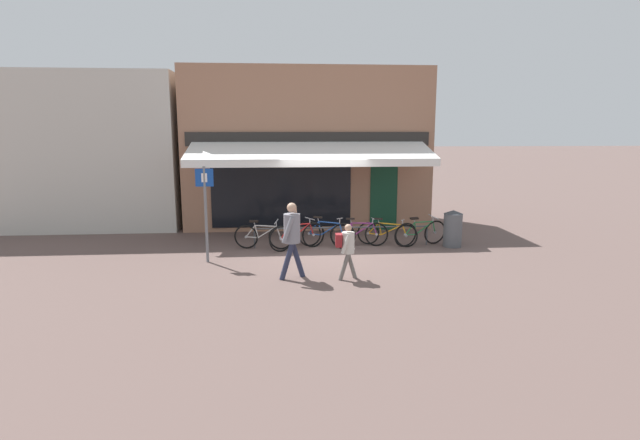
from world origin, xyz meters
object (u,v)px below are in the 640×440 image
Objects in this scene: bicycle_silver at (263,236)px; parking_sign at (205,204)px; pedestrian_adult at (292,232)px; bicycle_purple at (359,234)px; bicycle_orange at (387,233)px; pedestrian_child at (347,245)px; bicycle_red at (297,236)px; bicycle_green at (420,233)px; litter_bin at (453,228)px; bicycle_blue at (326,234)px.

bicycle_silver is 0.68× the size of parking_sign.
pedestrian_adult is at bearing -64.67° from bicycle_silver.
pedestrian_adult is at bearing -36.42° from parking_sign.
bicycle_purple reaches higher than bicycle_orange.
bicycle_red is at bearing 112.02° from pedestrian_child.
pedestrian_adult reaches higher than bicycle_green.
bicycle_red is 1.51× the size of litter_bin.
bicycle_green is at bearing 52.97° from pedestrian_child.
pedestrian_adult is 1.25m from pedestrian_child.
bicycle_orange is at bearing 13.36° from bicycle_silver.
bicycle_green is (4.50, 0.07, 0.01)m from bicycle_silver.
bicycle_green is 0.92m from litter_bin.
bicycle_blue is 1.78m from bicycle_orange.
bicycle_silver is 0.98× the size of bicycle_purple.
pedestrian_adult is at bearing -110.78° from bicycle_orange.
bicycle_silver is at bearing 104.97° from pedestrian_adult.
litter_bin reaches higher than bicycle_silver.
litter_bin is at bearing -26.45° from bicycle_red.
pedestrian_child reaches higher than bicycle_orange.
litter_bin is 6.92m from parking_sign.
litter_bin is 0.44× the size of parking_sign.
bicycle_silver is 4.51m from bicycle_green.
bicycle_silver is 1.04× the size of bicycle_red.
bicycle_silver is at bearing 164.29° from bicycle_green.
bicycle_purple is at bearing 174.21° from litter_bin.
bicycle_silver is 3.56m from bicycle_orange.
pedestrian_child reaches higher than bicycle_purple.
litter_bin is at bearing 13.76° from bicycle_orange.
bicycle_purple is 0.97× the size of pedestrian_adult.
bicycle_orange is 3.57m from pedestrian_child.
bicycle_blue is 1.30× the size of pedestrian_child.
bicycle_purple is at bearing 26.75° from bicycle_blue.
bicycle_purple is at bearing 160.44° from bicycle_green.
bicycle_green is at bearing -0.88° from bicycle_purple.
pedestrian_adult reaches higher than bicycle_red.
bicycle_orange is at bearing 25.60° from bicycle_blue.
parking_sign is (-2.32, -1.15, 1.10)m from bicycle_red.
bicycle_green is (2.74, -0.04, -0.01)m from bicycle_blue.
bicycle_orange is 0.96× the size of pedestrian_adult.
bicycle_orange is at bearing -20.24° from bicycle_red.
pedestrian_child is (1.00, -2.87, 0.39)m from bicycle_red.
bicycle_red is 0.95× the size of bicycle_orange.
bicycle_green is at bearing 168.80° from litter_bin.
parking_sign is at bearing -179.97° from bicycle_red.
bicycle_red is 3.07m from pedestrian_child.
bicycle_green reaches higher than bicycle_red.
bicycle_green is (1.77, -0.09, 0.02)m from bicycle_purple.
bicycle_red is 0.96× the size of bicycle_blue.
bicycle_silver is at bearing 42.95° from parking_sign.
bicycle_orange is 1.87m from litter_bin.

